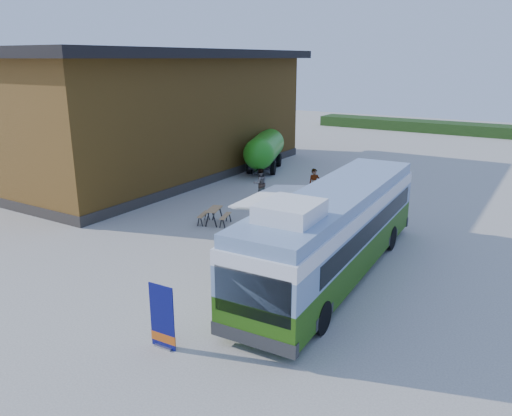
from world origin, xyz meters
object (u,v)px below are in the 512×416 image
Objects in this scene: bus at (335,229)px; person_b at (260,183)px; person_a at (314,184)px; slurry_tanker at (265,149)px; picnic_table at (214,212)px; banner at (162,323)px.

person_b is (-7.11, 7.00, -0.85)m from bus.
person_a is at bearing 116.69° from bus.
picnic_table is at bearing -91.54° from slurry_tanker.
picnic_table is at bearing 158.43° from bus.
bus reaches higher than banner.
slurry_tanker reaches higher than picnic_table.
bus reaches higher than person_a.
bus is 7.08× the size of person_a.
slurry_tanker is at bearing 100.90° from person_a.
picnic_table is 0.25× the size of slurry_tanker.
banner reaches higher than person_b.
slurry_tanker is (-10.38, 12.98, -0.26)m from bus.
slurry_tanker is at bearing 126.22° from bus.
bus is 7.18× the size of person_b.
person_b is (-2.46, -1.33, -0.01)m from person_a.
banner is at bearing -119.38° from person_a.
picnic_table is 0.96× the size of person_a.
bus reaches higher than person_b.
banner is at bearing 58.70° from person_b.
person_a is 0.26× the size of slurry_tanker.
person_b is at bearing 132.98° from bus.
person_a is (1.95, 6.05, 0.27)m from picnic_table.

